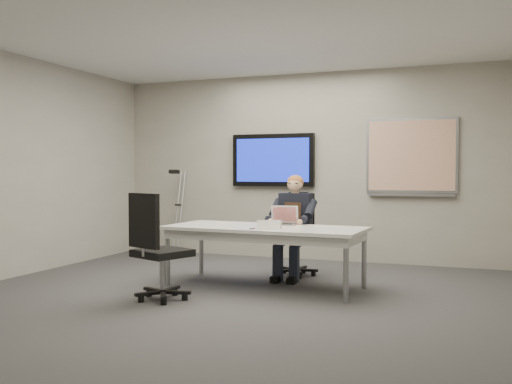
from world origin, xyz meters
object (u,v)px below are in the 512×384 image
(office_chair_far, at_px, (297,250))
(seated_person, at_px, (292,237))
(office_chair_near, at_px, (159,267))
(laptop, at_px, (283,220))
(conference_table, at_px, (265,234))

(office_chair_far, xyz_separation_m, seated_person, (0.01, -0.24, 0.19))
(seated_person, bearing_deg, office_chair_near, -121.69)
(office_chair_near, height_order, seated_person, seated_person)
(laptop, bearing_deg, conference_table, -127.65)
(conference_table, height_order, office_chair_near, office_chair_near)
(conference_table, relative_size, office_chair_far, 2.21)
(office_chair_far, distance_m, laptop, 0.75)
(conference_table, relative_size, laptop, 6.53)
(office_chair_far, bearing_deg, conference_table, -107.02)
(conference_table, height_order, seated_person, seated_person)
(office_chair_near, bearing_deg, laptop, -103.93)
(office_chair_far, relative_size, laptop, 2.95)
(office_chair_near, distance_m, seated_person, 1.89)
(seated_person, distance_m, laptop, 0.44)
(conference_table, bearing_deg, office_chair_far, 85.31)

